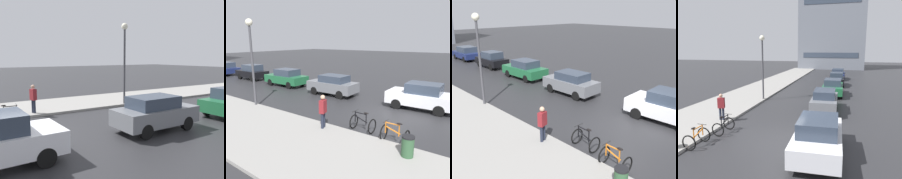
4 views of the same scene
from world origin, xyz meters
TOP-DOWN VIEW (x-y plane):
  - ground_plane at (0.00, 0.00)m, footprint 140.00×140.00m
  - sidewalk_kerb at (-6.00, 10.00)m, footprint 4.80×60.00m
  - bicycle_second at (-3.08, 0.21)m, footprint 0.76×1.12m
  - car_grey at (1.76, 5.75)m, footprint 1.86×4.04m
  - pedestrian at (-4.15, 1.80)m, footprint 0.45×0.34m
  - streetlamp at (-3.80, 7.91)m, footprint 0.44×0.44m

SIDE VIEW (x-z plane):
  - ground_plane at x=0.00m, z-range 0.00..0.00m
  - sidewalk_kerb at x=-6.00m, z-range 0.00..0.14m
  - bicycle_second at x=-3.08m, z-range -0.09..0.88m
  - car_grey at x=1.76m, z-range 0.02..1.62m
  - pedestrian at x=-4.15m, z-range 0.12..1.89m
  - streetlamp at x=-3.80m, z-range 1.05..6.63m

